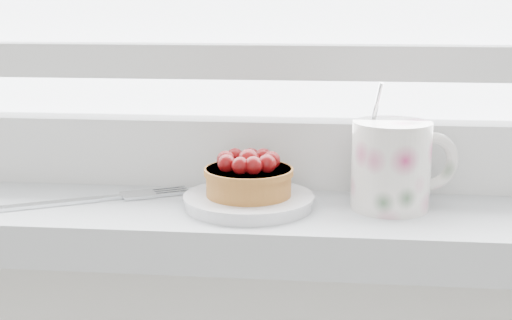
# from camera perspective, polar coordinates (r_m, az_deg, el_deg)

# --- Properties ---
(saucer) EXTENTS (0.12, 0.12, 0.01)m
(saucer) POSITION_cam_1_polar(r_m,az_deg,el_deg) (0.68, -0.59, -3.31)
(saucer) COLOR silver
(saucer) RESTS_ON windowsill
(raspberry_tart) EXTENTS (0.08, 0.08, 0.04)m
(raspberry_tart) POSITION_cam_1_polar(r_m,az_deg,el_deg) (0.67, -0.59, -1.28)
(raspberry_tart) COLOR #91541F
(raspberry_tart) RESTS_ON saucer
(floral_mug) EXTENTS (0.11, 0.09, 0.12)m
(floral_mug) POSITION_cam_1_polar(r_m,az_deg,el_deg) (0.68, 10.96, -0.27)
(floral_mug) COLOR silver
(floral_mug) RESTS_ON windowsill
(fork) EXTENTS (0.20, 0.12, 0.00)m
(fork) POSITION_cam_1_polar(r_m,az_deg,el_deg) (0.71, -13.78, -3.17)
(fork) COLOR silver
(fork) RESTS_ON windowsill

